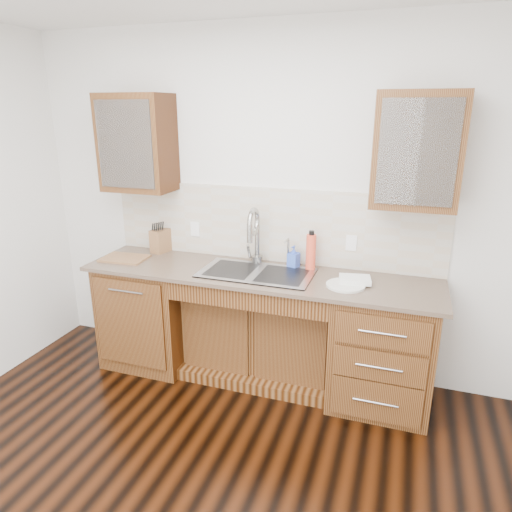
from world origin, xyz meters
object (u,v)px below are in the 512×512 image
(water_bottle, at_px, (311,252))
(plate, at_px, (346,285))
(cutting_board, at_px, (125,258))
(knife_block, at_px, (161,241))
(soap_bottle, at_px, (294,257))

(water_bottle, distance_m, plate, 0.42)
(cutting_board, bearing_deg, water_bottle, 8.77)
(water_bottle, relative_size, knife_block, 1.42)
(knife_block, height_order, cutting_board, knife_block)
(soap_bottle, xyz_separation_m, knife_block, (-1.18, 0.04, 0.01))
(soap_bottle, relative_size, cutting_board, 0.49)
(water_bottle, relative_size, plate, 1.03)
(knife_block, bearing_deg, cutting_board, -111.27)
(soap_bottle, height_order, knife_block, knife_block)
(soap_bottle, distance_m, water_bottle, 0.15)
(soap_bottle, xyz_separation_m, plate, (0.44, -0.27, -0.08))
(soap_bottle, distance_m, cutting_board, 1.39)
(water_bottle, xyz_separation_m, knife_block, (-1.31, 0.05, -0.04))
(soap_bottle, xyz_separation_m, cutting_board, (-1.36, -0.25, -0.08))
(soap_bottle, distance_m, plate, 0.52)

